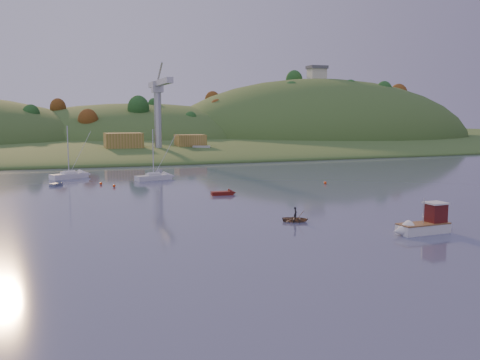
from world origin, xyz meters
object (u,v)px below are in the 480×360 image
object	(u,v)px
sailboat_far	(154,177)
canoe	(295,219)
sailboat_near	(69,175)
red_tender	(227,193)
grey_dinghy	(58,184)
fishing_boat	(420,225)

from	to	relation	value
sailboat_far	canoe	world-z (taller)	sailboat_far
sailboat_near	red_tender	world-z (taller)	sailboat_near
sailboat_far	canoe	distance (m)	46.89
sailboat_far	grey_dinghy	distance (m)	17.69
canoe	grey_dinghy	size ratio (longest dim) A/B	0.99
red_tender	grey_dinghy	size ratio (longest dim) A/B	1.31
fishing_boat	canoe	distance (m)	14.07
fishing_boat	sailboat_far	xyz separation A→B (m)	(-17.71, 56.47, -0.29)
sailboat_near	grey_dinghy	world-z (taller)	sailboat_near
fishing_boat	red_tender	xyz separation A→B (m)	(-10.43, 33.45, -0.67)
fishing_boat	grey_dinghy	world-z (taller)	fishing_boat
fishing_boat	sailboat_near	distance (m)	72.59
sailboat_far	red_tender	xyz separation A→B (m)	(7.28, -23.02, -0.38)
sailboat_far	grey_dinghy	bearing A→B (deg)	168.93
red_tender	sailboat_far	bearing A→B (deg)	111.15
red_tender	canoe	bearing A→B (deg)	-84.33
canoe	red_tender	bearing A→B (deg)	30.65
fishing_boat	red_tender	distance (m)	35.04
sailboat_near	sailboat_far	world-z (taller)	sailboat_near
sailboat_near	red_tender	size ratio (longest dim) A/B	2.55
sailboat_far	canoe	xyz separation A→B (m)	(8.12, -46.18, -0.34)
sailboat_far	canoe	size ratio (longest dim) A/B	3.19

